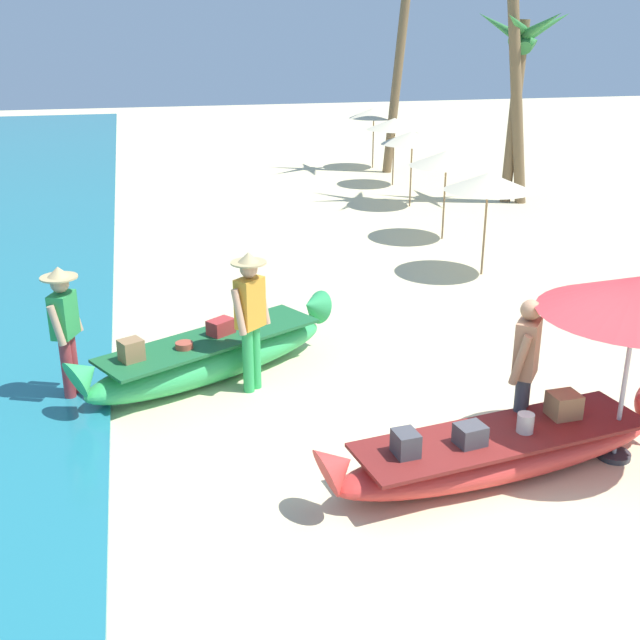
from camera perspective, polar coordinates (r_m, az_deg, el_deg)
name	(u,v)px	position (r m, az deg, el deg)	size (l,w,h in m)	color
ground_plane	(495,472)	(8.59, 12.66, -10.77)	(80.00, 80.00, 0.00)	beige
boat_red_foreground	(501,449)	(8.46, 13.08, -9.17)	(4.18, 1.39, 0.78)	red
boat_green_midground	(212,356)	(10.42, -7.90, -2.60)	(3.72, 2.41, 0.88)	#38B760
person_vendor_hatted	(250,312)	(9.76, -5.10, 0.56)	(0.55, 0.52, 1.83)	green
person_tourist_customer	(525,366)	(8.72, 14.71, -3.23)	(0.50, 0.56, 1.72)	#333842
person_vendor_assistant	(65,325)	(9.91, -18.09, -0.37)	(0.44, 0.58, 1.76)	#B2383D
patio_umbrella_large	(638,296)	(8.48, 22.13, 1.64)	(1.98, 1.98, 2.07)	#B7B7BC
parasol_row_0	(488,182)	(14.65, 12.16, 9.82)	(1.60, 1.60, 1.91)	#8E6B47
parasol_row_1	(447,158)	(17.11, 9.20, 11.54)	(1.60, 1.60, 1.91)	#8E6B47
parasol_row_2	(412,137)	(20.24, 6.75, 13.06)	(1.60, 1.60, 1.91)	#8E6B47
parasol_row_3	(394,124)	(23.03, 5.44, 14.04)	(1.60, 1.60, 1.91)	#8E6B47
parasol_row_4	(374,113)	(25.90, 3.94, 14.82)	(1.60, 1.60, 1.91)	#8E6B47
palm_tree_leaning_seaward	(522,51)	(21.15, 14.51, 18.47)	(2.36, 2.70, 4.83)	brown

